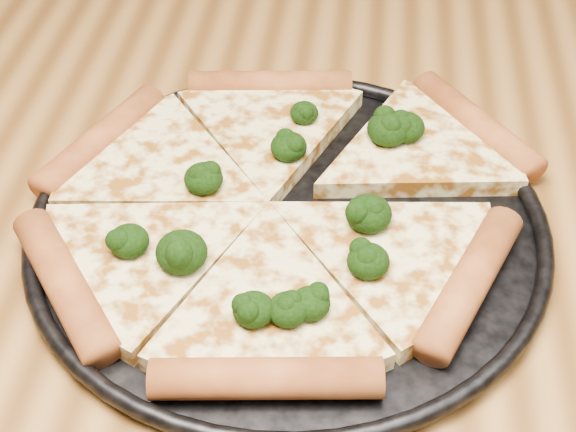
# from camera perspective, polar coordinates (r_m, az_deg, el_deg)

# --- Properties ---
(dining_table) EXTENTS (1.20, 0.90, 0.75)m
(dining_table) POSITION_cam_1_polar(r_m,az_deg,el_deg) (0.66, 3.38, -5.17)
(dining_table) COLOR brown
(dining_table) RESTS_ON ground
(pizza_pan) EXTENTS (0.35, 0.35, 0.02)m
(pizza_pan) POSITION_cam_1_polar(r_m,az_deg,el_deg) (0.57, 0.00, -0.62)
(pizza_pan) COLOR black
(pizza_pan) RESTS_ON dining_table
(pizza) EXTENTS (0.36, 0.33, 0.02)m
(pizza) POSITION_cam_1_polar(r_m,az_deg,el_deg) (0.57, -0.78, 0.96)
(pizza) COLOR #DFD389
(pizza) RESTS_ON pizza_pan
(broccoli_florets) EXTENTS (0.20, 0.22, 0.02)m
(broccoli_florets) POSITION_cam_1_polar(r_m,az_deg,el_deg) (0.56, 0.64, 0.73)
(broccoli_florets) COLOR black
(broccoli_florets) RESTS_ON pizza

